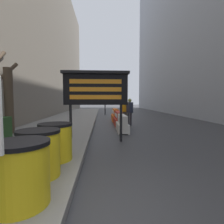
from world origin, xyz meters
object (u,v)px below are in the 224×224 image
Objects in this scene: barrel_drum_foreground at (20,173)px; jersey_barrier_red_striped at (118,119)px; barrel_drum_middle at (39,153)px; traffic_light_near_curb at (105,92)px; pedestrian_passerby at (125,109)px; pedestrian_worker at (130,110)px; traffic_cone_near at (123,127)px; jersey_barrier_orange_far at (115,116)px; barrel_drum_back at (56,142)px; message_board at (96,89)px; jersey_barrier_white at (122,124)px.

jersey_barrier_red_striped is (2.18, 8.56, -0.22)m from barrel_drum_foreground.
traffic_light_near_curb is (1.57, 15.84, 1.89)m from barrel_drum_middle.
pedestrian_worker is at bearing -137.36° from pedestrian_passerby.
traffic_cone_near is 3.69m from pedestrian_passerby.
traffic_light_near_curb is (-0.64, 11.05, 2.15)m from traffic_cone_near.
pedestrian_worker is (0.75, 2.76, 0.66)m from traffic_cone_near.
pedestrian_passerby reaches higher than jersey_barrier_orange_far.
jersey_barrier_orange_far is 2.93× the size of traffic_cone_near.
barrel_drum_back is (0.01, 1.83, 0.00)m from barrel_drum_foreground.
barrel_drum_middle is 5.29m from traffic_cone_near.
message_board is (0.98, 3.36, 1.43)m from barrel_drum_middle.
pedestrian_passerby reaches higher than barrel_drum_foreground.
traffic_light_near_curb reaches higher than barrel_drum_back.
traffic_light_near_curb is (1.50, 16.76, 1.89)m from barrel_drum_foreground.
pedestrian_passerby is (0.56, 3.59, 0.67)m from traffic_cone_near.
jersey_barrier_white is at bearing 86.86° from traffic_cone_near.
barrel_drum_middle reaches higher than traffic_cone_near.
message_board is 0.79× the size of traffic_light_near_curb.
pedestrian_worker is (0.71, -2.53, 0.59)m from jersey_barrier_orange_far.
barrel_drum_back is 0.44× the size of jersey_barrier_red_striped.
traffic_light_near_curb is 2.01× the size of pedestrian_worker.
traffic_light_near_curb reaches higher than traffic_cone_near.
pedestrian_passerby reaches higher than barrel_drum_back.
traffic_light_near_curb reaches higher than barrel_drum_middle.
pedestrian_worker is 0.86m from pedestrian_passerby.
message_board is at bearing 73.77° from barrel_drum_middle.
jersey_barrier_orange_far reaches higher than jersey_barrier_red_striped.
traffic_cone_near is 11.27m from traffic_light_near_curb.
traffic_cone_near is at bearing 69.44° from barrel_drum_foreground.
pedestrian_passerby is at bearing 73.81° from barrel_drum_foreground.
barrel_drum_foreground and barrel_drum_middle have the same top height.
pedestrian_passerby is (1.20, -7.46, -1.48)m from traffic_light_near_curb.
jersey_barrier_red_striped is (1.27, 4.28, -1.65)m from message_board.
traffic_cone_near is (2.14, 3.88, -0.26)m from barrel_drum_back.
jersey_barrier_red_striped is (0.00, 2.17, 0.02)m from jersey_barrier_white.
pedestrian_worker reaches higher than traffic_cone_near.
traffic_light_near_curb is at bearing 94.75° from jersey_barrier_red_striped.
barrel_drum_foreground is 1.00× the size of barrel_drum_back.
jersey_barrier_orange_far reaches higher than jersey_barrier_white.
barrel_drum_back reaches higher than traffic_cone_near.
traffic_light_near_curb reaches higher than pedestrian_worker.
traffic_light_near_curb reaches higher than jersey_barrier_red_striped.
pedestrian_worker is (2.96, 7.55, 0.40)m from barrel_drum_middle.
message_board is 3.75× the size of traffic_cone_near.
message_board is at bearing -121.00° from jersey_barrier_white.
barrel_drum_back is at bearing -103.33° from jersey_barrier_orange_far.
message_board reaches higher than jersey_barrier_white.
barrel_drum_foreground reaches higher than jersey_barrier_red_striped.
jersey_barrier_red_striped reaches higher than jersey_barrier_white.
pedestrian_passerby is (0.52, 2.91, 0.64)m from jersey_barrier_white.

